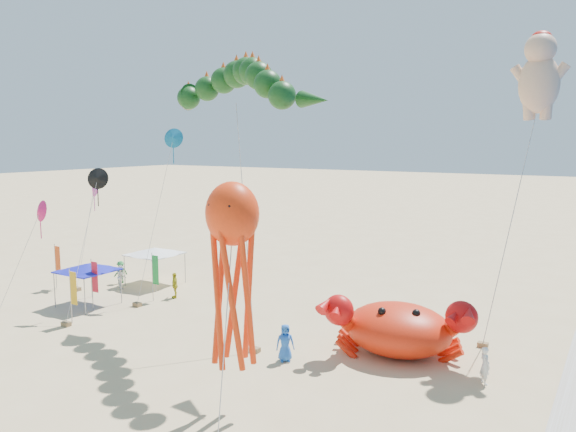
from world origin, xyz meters
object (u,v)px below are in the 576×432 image
object	(u,v)px
cherub_kite	(539,74)
octopus_kite	(233,260)
crab_inflatable	(397,327)
canopy_blue	(87,267)
canopy_white	(155,251)
dragon_kite	(233,92)

from	to	relation	value
cherub_kite	octopus_kite	xyz separation A→B (m)	(-8.15, -14.51, -7.66)
crab_inflatable	canopy_blue	size ratio (longest dim) A/B	2.11
cherub_kite	canopy_white	size ratio (longest dim) A/B	4.37
canopy_white	canopy_blue	bearing A→B (deg)	-88.49
canopy_blue	canopy_white	distance (m)	6.06
octopus_kite	canopy_blue	distance (m)	18.14
octopus_kite	canopy_white	bearing A→B (deg)	142.59
cherub_kite	canopy_blue	bearing A→B (deg)	-162.36
dragon_kite	cherub_kite	xyz separation A→B (m)	(13.77, 6.85, 0.77)
canopy_blue	dragon_kite	bearing A→B (deg)	5.20
canopy_white	octopus_kite	bearing A→B (deg)	-37.41
dragon_kite	octopus_kite	bearing A→B (deg)	-53.74
canopy_white	cherub_kite	bearing A→B (deg)	4.10
dragon_kite	cherub_kite	distance (m)	15.40
crab_inflatable	octopus_kite	size ratio (longest dim) A/B	0.80
octopus_kite	canopy_white	world-z (taller)	octopus_kite
crab_inflatable	canopy_white	distance (m)	20.24
cherub_kite	canopy_blue	xyz separation A→B (m)	(-24.64, -7.83, -11.21)
canopy_blue	cherub_kite	bearing A→B (deg)	17.64
dragon_kite	canopy_blue	xyz separation A→B (m)	(-10.86, -0.99, -10.43)
dragon_kite	cherub_kite	world-z (taller)	cherub_kite
octopus_kite	canopy_white	distance (m)	21.26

